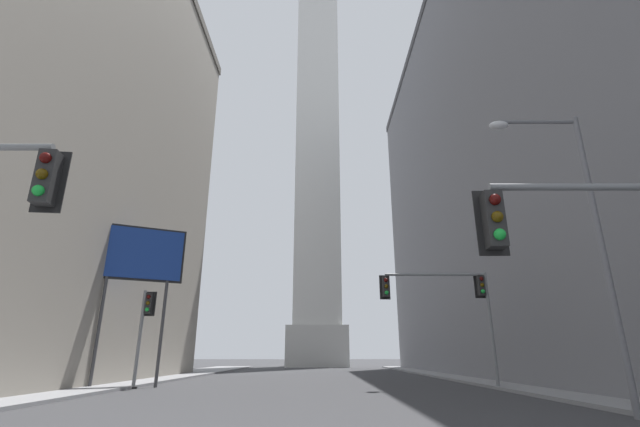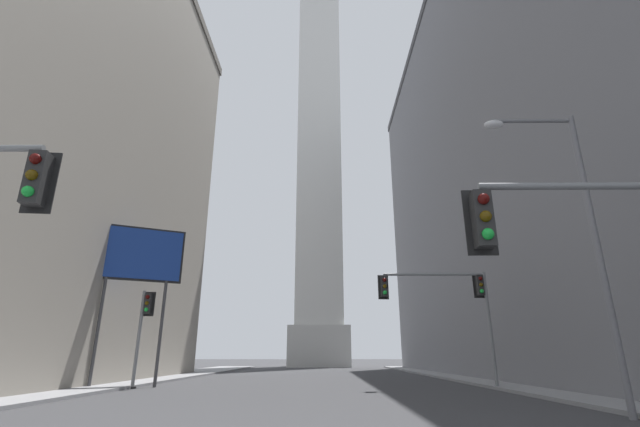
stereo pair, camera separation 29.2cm
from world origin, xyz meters
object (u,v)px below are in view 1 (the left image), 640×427
traffic_light_mid_right (452,298)px  billboard_sign (142,259)px  street_lamp (584,221)px  obelisk (319,140)px  traffic_light_mid_left (145,322)px

traffic_light_mid_right → billboard_sign: (-17.36, 0.55, 2.30)m
traffic_light_mid_right → street_lamp: (1.01, -10.77, 1.00)m
obelisk → traffic_light_mid_right: obelisk is taller
traffic_light_mid_right → traffic_light_mid_left: size_ratio=1.19×
traffic_light_mid_left → street_lamp: (17.62, -11.12, 2.25)m
obelisk → traffic_light_mid_left: bearing=-101.7°
traffic_light_mid_right → street_lamp: street_lamp is taller
street_lamp → billboard_sign: bearing=148.3°
obelisk → street_lamp: size_ratio=8.52×
traffic_light_mid_right → traffic_light_mid_left: 16.66m
traffic_light_mid_right → traffic_light_mid_left: (-16.61, 0.35, -1.25)m
traffic_light_mid_left → street_lamp: size_ratio=0.55×
traffic_light_mid_left → obelisk: bearing=78.3°
street_lamp → billboard_sign: (-18.36, 11.33, 1.30)m
traffic_light_mid_right → traffic_light_mid_left: bearing=178.8°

